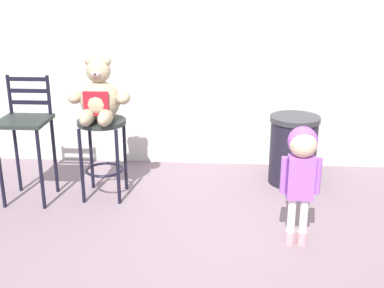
% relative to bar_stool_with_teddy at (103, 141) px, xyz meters
% --- Properties ---
extents(ground_plane, '(24.00, 24.00, 0.00)m').
position_rel_bar_stool_with_teddy_xyz_m(ground_plane, '(1.00, -0.95, -0.54)').
color(ground_plane, slate).
extents(building_wall, '(6.53, 0.30, 3.13)m').
position_rel_bar_stool_with_teddy_xyz_m(building_wall, '(1.00, 1.07, 1.03)').
color(building_wall, beige).
rests_on(building_wall, ground_plane).
extents(bar_stool_with_teddy, '(0.44, 0.44, 0.74)m').
position_rel_bar_stool_with_teddy_xyz_m(bar_stool_with_teddy, '(0.00, 0.00, 0.00)').
color(bar_stool_with_teddy, '#232A27').
rests_on(bar_stool_with_teddy, ground_plane).
extents(teddy_bear, '(0.55, 0.50, 0.57)m').
position_rel_bar_stool_with_teddy_xyz_m(teddy_bear, '(-0.00, -0.03, 0.41)').
color(teddy_bear, tan).
rests_on(teddy_bear, bar_stool_with_teddy).
extents(child_walking, '(0.30, 0.24, 0.94)m').
position_rel_bar_stool_with_teddy_xyz_m(child_walking, '(1.67, -0.78, 0.14)').
color(child_walking, pink).
rests_on(child_walking, ground_plane).
extents(trash_bin, '(0.49, 0.49, 0.69)m').
position_rel_bar_stool_with_teddy_xyz_m(trash_bin, '(1.79, 0.44, -0.20)').
color(trash_bin, black).
rests_on(trash_bin, ground_plane).
extents(bar_chair_empty, '(0.43, 0.43, 1.13)m').
position_rel_bar_stool_with_teddy_xyz_m(bar_chair_empty, '(-0.67, -0.10, 0.14)').
color(bar_chair_empty, '#232A27').
rests_on(bar_chair_empty, ground_plane).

